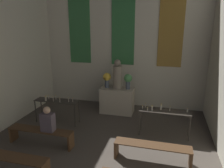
{
  "coord_description": "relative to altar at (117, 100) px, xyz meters",
  "views": [
    {
      "loc": [
        1.81,
        0.47,
        3.41
      ],
      "look_at": [
        0.0,
        7.41,
        1.37
      ],
      "focal_mm": 35.0,
      "sensor_mm": 36.0,
      "label": 1
    }
  ],
  "objects": [
    {
      "name": "wall_back",
      "position": [
        0.0,
        0.99,
        2.25
      ],
      "size": [
        6.78,
        0.16,
        5.42
      ],
      "color": "beige",
      "rests_on": "ground_plane"
    },
    {
      "name": "candle_rack_left",
      "position": [
        -1.82,
        -1.41,
        0.22
      ],
      "size": [
        1.53,
        0.42,
        1.0
      ],
      "color": "#332D28",
      "rests_on": "ground_plane"
    },
    {
      "name": "person_seated",
      "position": [
        -1.32,
        -2.83,
        0.29
      ],
      "size": [
        0.36,
        0.24,
        0.72
      ],
      "color": "#564C56",
      "rests_on": "pew_back_left"
    },
    {
      "name": "candle_rack_right",
      "position": [
        1.81,
        -1.4,
        0.22
      ],
      "size": [
        1.53,
        0.42,
        1.01
      ],
      "color": "#332D28",
      "rests_on": "ground_plane"
    },
    {
      "name": "pew_back_left",
      "position": [
        -1.57,
        -2.83,
        -0.15
      ],
      "size": [
        1.91,
        0.36,
        0.47
      ],
      "color": "#4C331E",
      "rests_on": "ground_plane"
    },
    {
      "name": "altar",
      "position": [
        0.0,
        0.0,
        0.0
      ],
      "size": [
        1.25,
        0.67,
        0.98
      ],
      "color": "#ADA38E",
      "rests_on": "ground_plane"
    },
    {
      "name": "pew_back_right",
      "position": [
        1.57,
        -2.83,
        -0.15
      ],
      "size": [
        1.91,
        0.36,
        0.47
      ],
      "color": "#4C331E",
      "rests_on": "ground_plane"
    },
    {
      "name": "flower_vase_right",
      "position": [
        0.41,
        0.0,
        0.85
      ],
      "size": [
        0.31,
        0.31,
        0.57
      ],
      "color": "#4C5666",
      "rests_on": "altar"
    },
    {
      "name": "statue",
      "position": [
        0.0,
        0.0,
        0.99
      ],
      "size": [
        0.34,
        0.34,
        1.1
      ],
      "color": "gray",
      "rests_on": "altar"
    },
    {
      "name": "flower_vase_left",
      "position": [
        -0.41,
        0.0,
        0.85
      ],
      "size": [
        0.31,
        0.31,
        0.57
      ],
      "color": "#4C5666",
      "rests_on": "altar"
    },
    {
      "name": "pew_third_left",
      "position": [
        -1.57,
        -4.14,
        -0.15
      ],
      "size": [
        1.91,
        0.36,
        0.47
      ],
      "color": "#4C331E",
      "rests_on": "ground_plane"
    }
  ]
}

